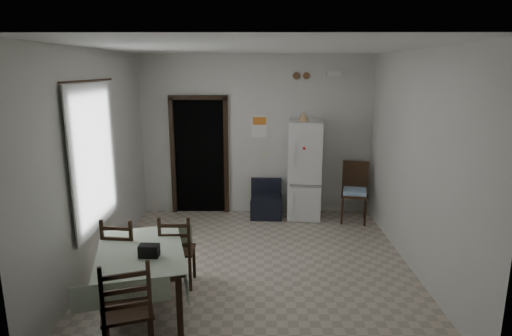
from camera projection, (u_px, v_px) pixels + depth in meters
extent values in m
plane|color=#B0A290|center=(256.00, 264.00, 5.93)|extent=(4.50, 4.50, 0.00)
cube|color=black|center=(201.00, 155.00, 8.10)|extent=(0.90, 0.45, 2.10)
cube|color=black|center=(173.00, 157.00, 7.87)|extent=(0.08, 0.10, 2.18)
cube|color=black|center=(226.00, 157.00, 7.86)|extent=(0.08, 0.10, 2.18)
cube|color=black|center=(198.00, 97.00, 7.62)|extent=(1.06, 0.10, 0.08)
cube|color=silver|center=(86.00, 157.00, 5.40)|extent=(0.10, 1.20, 1.60)
cube|color=silver|center=(94.00, 157.00, 5.40)|extent=(0.02, 1.45, 1.85)
cylinder|color=black|center=(89.00, 81.00, 5.18)|extent=(0.02, 1.60, 0.02)
cube|color=white|center=(259.00, 126.00, 7.75)|extent=(0.28, 0.02, 0.40)
cube|color=orange|center=(259.00, 121.00, 7.72)|extent=(0.24, 0.01, 0.14)
cube|color=beige|center=(265.00, 155.00, 7.86)|extent=(0.08, 0.02, 0.12)
cylinder|color=brown|center=(296.00, 76.00, 7.53)|extent=(0.12, 0.03, 0.12)
cylinder|color=brown|center=(306.00, 76.00, 7.53)|extent=(0.12, 0.03, 0.12)
cube|color=white|center=(333.00, 74.00, 7.50)|extent=(0.25, 0.07, 0.09)
cone|color=tan|center=(304.00, 116.00, 7.36)|extent=(0.22, 0.22, 0.17)
cube|color=black|center=(149.00, 251.00, 4.48)|extent=(0.21, 0.13, 0.13)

